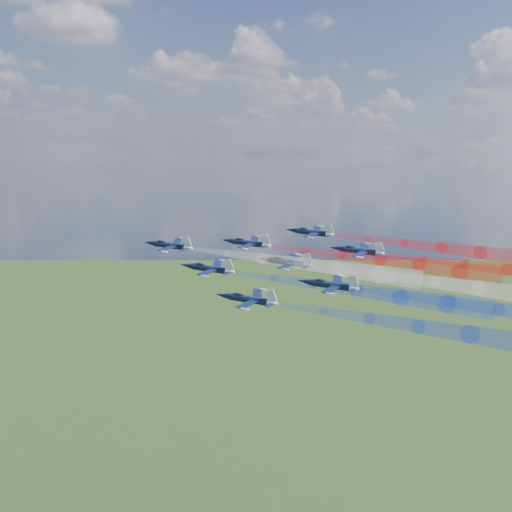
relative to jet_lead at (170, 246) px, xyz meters
name	(u,v)px	position (x,y,z in m)	size (l,w,h in m)	color
jet_lead	(170,246)	(0.00, 0.00, 0.00)	(10.08, 12.60, 3.36)	black
trail_lead	(300,263)	(21.85, -21.59, -2.35)	(4.20, 50.49, 4.20)	white
jet_inner_left	(210,269)	(3.26, -16.40, -2.94)	(10.08, 12.60, 3.36)	black
trail_inner_left	(356,290)	(25.12, -37.99, -5.29)	(4.20, 50.49, 4.20)	#1738C4
jet_inner_right	(248,243)	(17.76, -4.00, 0.02)	(10.08, 12.60, 3.36)	black
trail_inner_right	(380,260)	(39.61, -25.59, -2.33)	(4.20, 50.49, 4.20)	red
jet_outer_left	(249,299)	(4.45, -33.41, -6.05)	(10.08, 12.60, 3.36)	black
trail_outer_left	(418,326)	(26.30, -55.01, -8.40)	(4.20, 50.49, 4.20)	#1738C4
jet_center_third	(288,262)	(20.19, -19.06, -2.44)	(10.08, 12.60, 3.36)	black
trail_center_third	(435,283)	(42.04, -40.66, -4.79)	(4.20, 50.49, 4.20)	white
jet_outer_right	(312,232)	(34.76, -4.19, 1.67)	(10.08, 12.60, 3.36)	black
trail_outer_right	(442,248)	(56.62, -25.79, -0.68)	(4.20, 50.49, 4.20)	red
jet_rear_left	(331,285)	(21.03, -35.28, -4.47)	(10.08, 12.60, 3.36)	black
trail_rear_left	(500,310)	(42.88, -56.87, -6.81)	(4.20, 50.49, 4.20)	#1738C4
jet_rear_right	(359,251)	(36.90, -21.61, -0.68)	(10.08, 12.60, 3.36)	black
trail_rear_right	(507,270)	(58.75, -43.20, -3.03)	(4.20, 50.49, 4.20)	red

